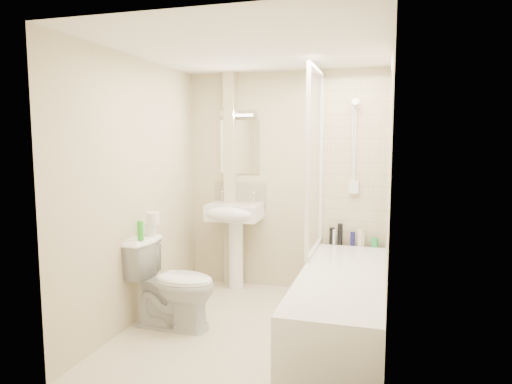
# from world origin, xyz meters

# --- Properties ---
(floor) EXTENTS (2.50, 2.50, 0.00)m
(floor) POSITION_xyz_m (0.00, 0.00, 0.00)
(floor) COLOR beige
(floor) RESTS_ON ground
(wall_back) EXTENTS (2.20, 0.02, 2.40)m
(wall_back) POSITION_xyz_m (0.00, 1.25, 1.20)
(wall_back) COLOR beige
(wall_back) RESTS_ON ground
(wall_left) EXTENTS (0.02, 2.50, 2.40)m
(wall_left) POSITION_xyz_m (-1.10, 0.00, 1.20)
(wall_left) COLOR beige
(wall_left) RESTS_ON ground
(wall_right) EXTENTS (0.02, 2.50, 2.40)m
(wall_right) POSITION_xyz_m (1.10, 0.00, 1.20)
(wall_right) COLOR beige
(wall_right) RESTS_ON ground
(ceiling) EXTENTS (2.20, 2.50, 0.02)m
(ceiling) POSITION_xyz_m (0.00, 0.00, 2.40)
(ceiling) COLOR white
(ceiling) RESTS_ON wall_back
(tile_back) EXTENTS (0.70, 0.01, 1.75)m
(tile_back) POSITION_xyz_m (0.75, 1.24, 1.42)
(tile_back) COLOR beige
(tile_back) RESTS_ON wall_back
(tile_right) EXTENTS (0.01, 2.10, 1.75)m
(tile_right) POSITION_xyz_m (1.09, 0.08, 1.42)
(tile_right) COLOR beige
(tile_right) RESTS_ON wall_right
(pipe_boxing) EXTENTS (0.12, 0.12, 2.40)m
(pipe_boxing) POSITION_xyz_m (-0.62, 1.19, 1.20)
(pipe_boxing) COLOR beige
(pipe_boxing) RESTS_ON ground
(splashback) EXTENTS (0.60, 0.02, 0.30)m
(splashback) POSITION_xyz_m (-0.52, 1.24, 1.03)
(splashback) COLOR beige
(splashback) RESTS_ON wall_back
(mirror) EXTENTS (0.46, 0.01, 0.60)m
(mirror) POSITION_xyz_m (-0.52, 1.24, 1.58)
(mirror) COLOR white
(mirror) RESTS_ON wall_back
(strip_light) EXTENTS (0.42, 0.07, 0.07)m
(strip_light) POSITION_xyz_m (-0.52, 1.22, 1.95)
(strip_light) COLOR silver
(strip_light) RESTS_ON wall_back
(bathtub) EXTENTS (0.70, 2.10, 0.55)m
(bathtub) POSITION_xyz_m (0.75, 0.08, 0.29)
(bathtub) COLOR white
(bathtub) RESTS_ON ground
(shower_screen) EXTENTS (0.04, 0.92, 1.80)m
(shower_screen) POSITION_xyz_m (0.40, 0.80, 1.45)
(shower_screen) COLOR white
(shower_screen) RESTS_ON bathtub
(shower_fixture) EXTENTS (0.10, 0.16, 0.99)m
(shower_fixture) POSITION_xyz_m (0.75, 1.19, 1.55)
(shower_fixture) COLOR white
(shower_fixture) RESTS_ON wall_back
(pedestal_sink) EXTENTS (0.57, 0.51, 1.09)m
(pedestal_sink) POSITION_xyz_m (-0.52, 1.01, 0.77)
(pedestal_sink) COLOR white
(pedestal_sink) RESTS_ON ground
(bottle_black_a) EXTENTS (0.06, 0.06, 0.18)m
(bottle_black_a) POSITION_xyz_m (0.54, 1.16, 0.64)
(bottle_black_a) COLOR black
(bottle_black_a) RESTS_ON bathtub
(bottle_white_a) EXTENTS (0.05, 0.05, 0.17)m
(bottle_white_a) POSITION_xyz_m (0.55, 1.16, 0.63)
(bottle_white_a) COLOR white
(bottle_white_a) RESTS_ON bathtub
(bottle_black_b) EXTENTS (0.05, 0.05, 0.23)m
(bottle_black_b) POSITION_xyz_m (0.62, 1.16, 0.66)
(bottle_black_b) COLOR black
(bottle_black_b) RESTS_ON bathtub
(bottle_blue) EXTENTS (0.05, 0.05, 0.15)m
(bottle_blue) POSITION_xyz_m (0.75, 1.16, 0.62)
(bottle_blue) COLOR navy
(bottle_blue) RESTS_ON bathtub
(bottle_cream) EXTENTS (0.07, 0.07, 0.18)m
(bottle_cream) POSITION_xyz_m (0.84, 1.16, 0.64)
(bottle_cream) COLOR beige
(bottle_cream) RESTS_ON bathtub
(bottle_white_b) EXTENTS (0.05, 0.05, 0.14)m
(bottle_white_b) POSITION_xyz_m (0.85, 1.16, 0.62)
(bottle_white_b) COLOR white
(bottle_white_b) RESTS_ON bathtub
(bottle_green) EXTENTS (0.07, 0.07, 0.10)m
(bottle_green) POSITION_xyz_m (0.98, 1.16, 0.60)
(bottle_green) COLOR green
(bottle_green) RESTS_ON bathtub
(toilet) EXTENTS (0.50, 0.81, 0.80)m
(toilet) POSITION_xyz_m (-0.72, -0.09, 0.40)
(toilet) COLOR white
(toilet) RESTS_ON ground
(toilet_roll_lower) EXTENTS (0.10, 0.10, 0.11)m
(toilet_roll_lower) POSITION_xyz_m (-0.99, 0.01, 0.85)
(toilet_roll_lower) COLOR white
(toilet_roll_lower) RESTS_ON toilet
(toilet_roll_upper) EXTENTS (0.11, 0.11, 0.11)m
(toilet_roll_upper) POSITION_xyz_m (-0.94, -0.01, 0.96)
(toilet_roll_upper) COLOR white
(toilet_roll_upper) RESTS_ON toilet_roll_lower
(green_bottle) EXTENTS (0.05, 0.05, 0.17)m
(green_bottle) POSITION_xyz_m (-0.97, -0.19, 0.88)
(green_bottle) COLOR green
(green_bottle) RESTS_ON toilet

